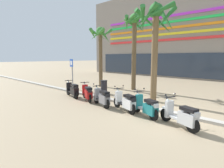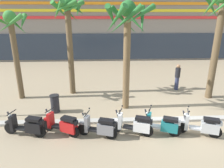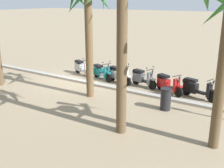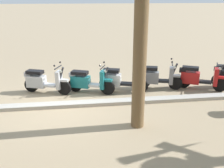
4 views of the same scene
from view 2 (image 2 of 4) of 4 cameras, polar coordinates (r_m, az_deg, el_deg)
name	(u,v)px [view 2 (image 2 of 4)]	position (r m, az deg, el deg)	size (l,w,h in m)	color
ground_plane	(175,123)	(10.09, 17.48, -10.41)	(200.00, 200.00, 0.00)	#9E896B
curb_strip	(174,119)	(10.23, 17.12, -9.57)	(60.00, 0.36, 0.12)	#ADA89E
mall_facade_backdrop	(143,10)	(28.54, 8.77, 20.08)	(45.20, 11.57, 11.15)	gray
scooter_black_mid_front	(28,126)	(9.14, -22.81, -10.93)	(1.84, 0.74, 1.04)	black
scooter_red_gap_after_mid	(63,125)	(8.78, -13.74, -11.22)	(1.69, 0.95, 1.04)	black
scooter_grey_mid_centre	(100,127)	(8.38, -3.41, -12.22)	(1.67, 0.77, 1.17)	black
scooter_white_second_in_line	(135,125)	(8.60, 6.54, -11.46)	(1.77, 0.82, 1.17)	black
scooter_teal_last_in_row	(163,125)	(8.84, 14.23, -11.15)	(1.69, 0.86, 1.17)	black
scooter_silver_tail_end	(202,126)	(9.27, 24.29, -10.80)	(1.75, 0.86, 1.17)	black
palm_tree_mid_walkway	(12,35)	(12.73, -26.48, 12.42)	(1.93, 1.98, 5.07)	brown
palm_tree_near_sign	(221,20)	(12.97, 28.52, 15.66)	(2.34, 2.39, 6.24)	brown
palm_tree_far_corner	(127,30)	(10.07, 4.37, 14.95)	(2.42, 2.40, 5.48)	brown
palm_tree_by_mall_entrance	(69,23)	(12.53, -12.19, 16.51)	(2.06, 2.15, 5.82)	brown
pedestrian_strolling_near_curb	(177,76)	(14.17, 18.09, 2.09)	(0.36, 0.46, 1.76)	#2D3351
litter_bin	(55,103)	(10.82, -15.89, -5.34)	(0.48, 0.48, 0.95)	#232328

